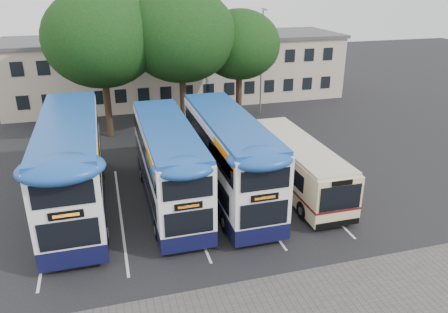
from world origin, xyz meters
The scene contains 11 objects.
ground centered at (0.00, 0.00, 0.00)m, with size 120.00×120.00×0.00m, color black.
bay_lines centered at (-3.75, 5.00, 0.01)m, with size 14.12×11.00×0.01m.
depot_building centered at (0.00, 26.99, 3.15)m, with size 32.40×8.40×6.20m.
lamp_post centered at (6.00, 19.97, 5.08)m, with size 0.25×1.05×9.06m.
tree_left centered at (-7.22, 17.49, 7.35)m, with size 8.25×8.25×10.87m.
tree_mid centered at (-1.48, 17.21, 7.44)m, with size 8.22×8.22×10.95m.
tree_right centered at (3.28, 17.83, 6.47)m, with size 6.44×6.44×9.23m.
bus_dd_left centered at (-9.36, 6.21, 2.71)m, with size 2.86×11.79×4.91m.
bus_dd_mid centered at (-4.53, 5.53, 2.43)m, with size 2.57×10.59×4.41m.
bus_dd_right centered at (-1.26, 5.42, 2.53)m, with size 2.68×11.04×4.60m.
bus_single centered at (2.74, 5.24, 1.63)m, with size 2.46×9.67×2.88m.
Camera 1 is at (-7.48, -15.65, 11.41)m, focal length 35.00 mm.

